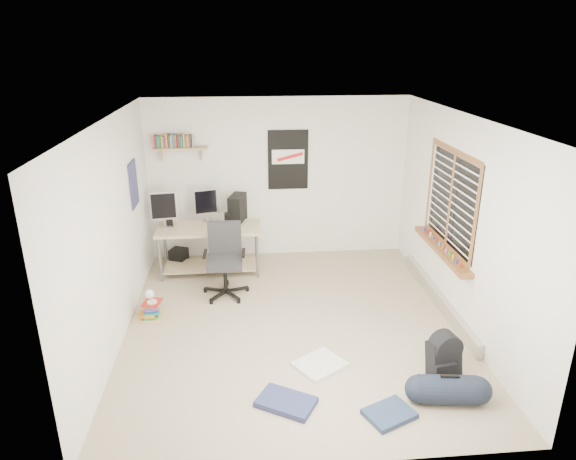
{
  "coord_description": "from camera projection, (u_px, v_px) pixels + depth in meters",
  "views": [
    {
      "loc": [
        -0.56,
        -5.48,
        3.28
      ],
      "look_at": [
        -0.01,
        0.46,
        1.06
      ],
      "focal_mm": 32.0,
      "sensor_mm": 36.0,
      "label": 1
    }
  ],
  "objects": [
    {
      "name": "pc_tower",
      "position": [
        238.0,
        209.0,
        7.71
      ],
      "size": [
        0.29,
        0.44,
        0.42
      ],
      "primitive_type": "cube",
      "rotation": [
        0.0,
        0.0,
        -0.28
      ],
      "color": "black",
      "rests_on": "desk"
    },
    {
      "name": "right_wall",
      "position": [
        462.0,
        223.0,
        6.04
      ],
      "size": [
        0.01,
        4.5,
        2.5
      ],
      "primitive_type": "cube",
      "color": "silver",
      "rests_on": "ground"
    },
    {
      "name": "poster_left_wall",
      "position": [
        134.0,
        184.0,
        6.73
      ],
      "size": [
        0.02,
        0.42,
        0.6
      ],
      "primitive_type": "cube",
      "color": "navy",
      "rests_on": "left_wall"
    },
    {
      "name": "jeans_a",
      "position": [
        286.0,
        402.0,
        4.9
      ],
      "size": [
        0.63,
        0.56,
        0.06
      ],
      "primitive_type": "cube",
      "rotation": [
        0.0,
        0.0,
        -0.54
      ],
      "color": "navy",
      "rests_on": "floor"
    },
    {
      "name": "monitor_right",
      "position": [
        207.0,
        210.0,
        7.68
      ],
      "size": [
        0.36,
        0.18,
        0.39
      ],
      "primitive_type": "cube",
      "rotation": [
        0.0,
        0.0,
        0.27
      ],
      "color": "#A3A4A8",
      "rests_on": "desk"
    },
    {
      "name": "desk",
      "position": [
        210.0,
        249.0,
        7.61
      ],
      "size": [
        1.57,
        0.81,
        0.69
      ],
      "primitive_type": "cube",
      "rotation": [
        0.0,
        0.0,
        0.1
      ],
      "color": "tan",
      "rests_on": "floor"
    },
    {
      "name": "baseboard_heater",
      "position": [
        438.0,
        299.0,
        6.72
      ],
      "size": [
        0.08,
        2.5,
        0.18
      ],
      "primitive_type": "cube",
      "color": "#B7B2A8",
      "rests_on": "floor"
    },
    {
      "name": "left_wall",
      "position": [
        114.0,
        234.0,
        5.7
      ],
      "size": [
        0.01,
        4.5,
        2.5
      ],
      "primitive_type": "cube",
      "color": "silver",
      "rests_on": "ground"
    },
    {
      "name": "tshirt",
      "position": [
        320.0,
        365.0,
        5.48
      ],
      "size": [
        0.63,
        0.61,
        0.04
      ],
      "primitive_type": "cube",
      "rotation": [
        0.0,
        0.0,
        0.57
      ],
      "color": "silver",
      "rests_on": "floor"
    },
    {
      "name": "keyboard",
      "position": [
        213.0,
        226.0,
        7.58
      ],
      "size": [
        0.43,
        0.29,
        0.02
      ],
      "primitive_type": "cube",
      "rotation": [
        0.0,
        0.0,
        -0.4
      ],
      "color": "black",
      "rests_on": "desk"
    },
    {
      "name": "desk_lamp",
      "position": [
        151.0,
        290.0,
        6.33
      ],
      "size": [
        0.15,
        0.22,
        0.2
      ],
      "primitive_type": "cube",
      "rotation": [
        0.0,
        0.0,
        -0.13
      ],
      "color": "silver",
      "rests_on": "book_stack"
    },
    {
      "name": "monitor_left",
      "position": [
        165.0,
        215.0,
        7.44
      ],
      "size": [
        0.39,
        0.15,
        0.42
      ],
      "primitive_type": "cube",
      "rotation": [
        0.0,
        0.0,
        0.14
      ],
      "color": "#ABABB0",
      "rests_on": "desk"
    },
    {
      "name": "subwoofer",
      "position": [
        179.0,
        257.0,
        7.9
      ],
      "size": [
        0.3,
        0.3,
        0.26
      ],
      "primitive_type": "cube",
      "rotation": [
        0.0,
        0.0,
        -0.41
      ],
      "color": "black",
      "rests_on": "floor"
    },
    {
      "name": "ceiling",
      "position": [
        293.0,
        118.0,
        5.43
      ],
      "size": [
        4.0,
        4.5,
        0.01
      ],
      "primitive_type": "cube",
      "color": "white",
      "rests_on": "ground"
    },
    {
      "name": "floor",
      "position": [
        292.0,
        324.0,
        6.31
      ],
      "size": [
        4.0,
        4.5,
        0.01
      ],
      "primitive_type": "cube",
      "color": "gray",
      "rests_on": "ground"
    },
    {
      "name": "duffel_bag",
      "position": [
        448.0,
        390.0,
        4.9
      ],
      "size": [
        0.32,
        0.32,
        0.55
      ],
      "primitive_type": "cylinder",
      "rotation": [
        0.0,
        0.0,
        -0.13
      ],
      "color": "black",
      "rests_on": "floor"
    },
    {
      "name": "poster_back_wall",
      "position": [
        288.0,
        160.0,
        7.86
      ],
      "size": [
        0.62,
        0.03,
        0.92
      ],
      "primitive_type": "cube",
      "color": "black",
      "rests_on": "back_wall"
    },
    {
      "name": "speaker_right",
      "position": [
        228.0,
        219.0,
        7.59
      ],
      "size": [
        0.1,
        0.1,
        0.2
      ],
      "primitive_type": "cube",
      "rotation": [
        0.0,
        0.0,
        -0.01
      ],
      "color": "black",
      "rests_on": "desk"
    },
    {
      "name": "book_stack",
      "position": [
        151.0,
        306.0,
        6.43
      ],
      "size": [
        0.47,
        0.39,
        0.32
      ],
      "primitive_type": "cube",
      "rotation": [
        0.0,
        0.0,
        -0.02
      ],
      "color": "brown",
      "rests_on": "floor"
    },
    {
      "name": "backpack",
      "position": [
        444.0,
        361.0,
        5.24
      ],
      "size": [
        0.36,
        0.31,
        0.42
      ],
      "primitive_type": "cube",
      "rotation": [
        0.0,
        0.0,
        0.19
      ],
      "color": "black",
      "rests_on": "floor"
    },
    {
      "name": "jeans_b",
      "position": [
        389.0,
        414.0,
        4.75
      ],
      "size": [
        0.53,
        0.48,
        0.05
      ],
      "primitive_type": "cube",
      "rotation": [
        0.0,
        0.0,
        0.43
      ],
      "color": "#21314C",
      "rests_on": "floor"
    },
    {
      "name": "window",
      "position": [
        449.0,
        200.0,
        6.25
      ],
      "size": [
        0.1,
        1.5,
        1.26
      ],
      "primitive_type": "cube",
      "color": "brown",
      "rests_on": "right_wall"
    },
    {
      "name": "speaker_left",
      "position": [
        169.0,
        221.0,
        7.52
      ],
      "size": [
        0.1,
        0.1,
        0.19
      ],
      "primitive_type": "cube",
      "rotation": [
        0.0,
        0.0,
        0.09
      ],
      "color": "black",
      "rests_on": "desk"
    },
    {
      "name": "office_chair",
      "position": [
        225.0,
        262.0,
        6.86
      ],
      "size": [
        0.67,
        0.67,
        1.0
      ],
      "primitive_type": "cube",
      "rotation": [
        0.0,
        0.0,
        -0.03
      ],
      "color": "#272729",
      "rests_on": "floor"
    },
    {
      "name": "back_wall",
      "position": [
        278.0,
        179.0,
        7.98
      ],
      "size": [
        4.0,
        0.01,
        2.5
      ],
      "primitive_type": "cube",
      "color": "silver",
      "rests_on": "ground"
    },
    {
      "name": "wall_shelf",
      "position": [
        181.0,
        148.0,
        7.56
      ],
      "size": [
        0.8,
        0.22,
        0.24
      ],
      "primitive_type": "cube",
      "color": "tan",
      "rests_on": "back_wall"
    }
  ]
}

